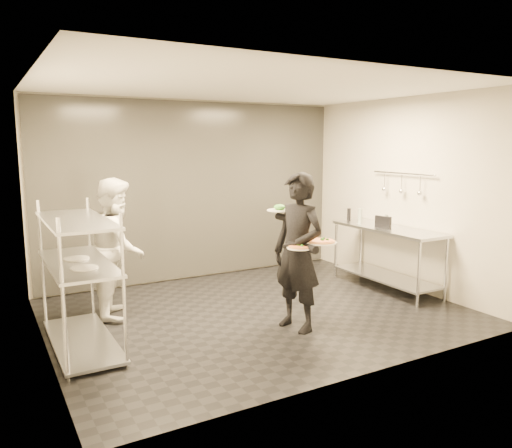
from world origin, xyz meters
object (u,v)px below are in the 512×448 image
waiter (298,252)px  pizza_plate_far (321,242)px  pass_rack (79,275)px  chef (117,247)px  bottle_green (360,216)px  bottle_clear (386,221)px  pos_monitor (383,222)px  pizza_plate_near (300,247)px  prep_counter (387,247)px  bottle_dark (349,214)px  salad_plate (280,209)px

waiter → pizza_plate_far: size_ratio=5.12×
pass_rack → chef: (0.60, 0.80, 0.09)m
bottle_green → bottle_clear: bottle_green is taller
waiter → pizza_plate_far: waiter is taller
pass_rack → pos_monitor: (4.21, -0.02, 0.24)m
pass_rack → pizza_plate_near: (2.18, -0.87, 0.24)m
prep_counter → chef: (-3.73, 0.80, 0.24)m
chef → bottle_dark: (3.67, 0.00, 0.16)m
waiter → pizza_plate_near: bearing=-44.0°
waiter → chef: size_ratio=1.05×
pos_monitor → waiter: bearing=-174.9°
pizza_plate_far → salad_plate: bearing=115.0°
chef → prep_counter: bearing=-84.5°
pos_monitor → bottle_green: size_ratio=1.06×
bottle_green → prep_counter: bearing=-73.7°
pizza_plate_near → bottle_clear: size_ratio=1.57×
salad_plate → pizza_plate_far: bearing=-65.0°
prep_counter → waiter: size_ratio=0.99×
pizza_plate_near → salad_plate: size_ratio=0.96×
waiter → prep_counter: bearing=94.2°
prep_counter → bottle_green: 0.63m
bottle_clear → pass_rack: bearing=-179.3°
prep_counter → pos_monitor: (-0.12, -0.03, 0.38)m
bottle_green → salad_plate: bearing=-156.2°
prep_counter → pos_monitor: 0.40m
chef → salad_plate: 2.08m
pos_monitor → prep_counter: bearing=-2.2°
prep_counter → bottle_clear: (0.02, 0.05, 0.38)m
pizza_plate_far → chef: bearing=136.8°
waiter → pizza_plate_near: (-0.09, -0.17, 0.10)m
pizza_plate_near → bottle_dark: size_ratio=1.45×
waiter → pos_monitor: waiter is taller
bottle_green → bottle_clear: size_ratio=1.30×
pos_monitor → bottle_dark: size_ratio=1.27×
waiter → pass_rack: bearing=-122.0°
prep_counter → bottle_dark: (-0.06, 0.80, 0.39)m
waiter → chef: bearing=-146.8°
chef → pos_monitor: chef is taller
prep_counter → pizza_plate_far: pizza_plate_far is taller
waiter → bottle_green: bearing=106.4°
salad_plate → bottle_green: 2.21m
prep_counter → pizza_plate_near: (-2.15, -0.88, 0.38)m
pizza_plate_far → bottle_green: bearing=38.1°
pass_rack → chef: chef is taller
salad_plate → pos_monitor: 2.08m
prep_counter → pizza_plate_near: bearing=-157.8°
waiter → bottle_clear: 2.21m
chef → pizza_plate_far: (1.84, -1.72, 0.19)m
pizza_plate_far → pos_monitor: bearing=26.8°
waiter → bottle_dark: (1.99, 1.51, 0.11)m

